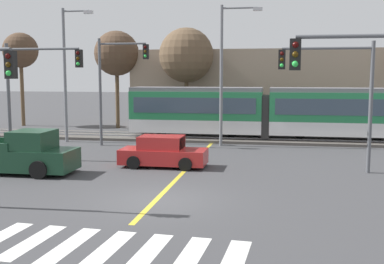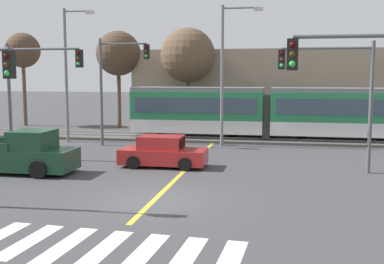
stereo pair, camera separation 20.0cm
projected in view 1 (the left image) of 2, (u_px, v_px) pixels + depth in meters
ground_plane at (155, 200)px, 17.25m from camera, size 200.00×200.00×0.00m
track_bed at (215, 138)px, 33.30m from camera, size 120.00×4.00×0.18m
rail_near at (214, 138)px, 32.58m from camera, size 120.00×0.08×0.10m
rail_far at (217, 135)px, 33.99m from camera, size 120.00×0.08×0.10m
light_rail_tram at (266, 111)px, 32.45m from camera, size 18.50×2.64×3.43m
crosswalk_stripe_1 at (32, 242)px, 12.99m from camera, size 0.72×2.83×0.01m
crosswalk_stripe_2 at (69, 245)px, 12.73m from camera, size 0.72×2.83×0.01m
crosswalk_stripe_3 at (108, 249)px, 12.47m from camera, size 0.72×2.83×0.01m
crosswalk_stripe_4 at (148, 252)px, 12.21m from camera, size 0.72×2.83×0.01m
crosswalk_stripe_5 at (190, 256)px, 11.96m from camera, size 0.72×2.83×0.01m
crosswalk_stripe_6 at (234, 260)px, 11.70m from camera, size 0.72×2.83×0.01m
lane_centre_line at (186, 169)px, 22.89m from camera, size 0.20×17.33×0.01m
sedan_crossing at (163, 153)px, 23.46m from camera, size 4.20×1.92×1.52m
pickup_truck at (19, 155)px, 21.90m from camera, size 5.42×2.27×1.98m
traffic_light_near_right at (375, 94)px, 13.55m from camera, size 3.75×0.38×5.95m
traffic_light_far_left at (115, 76)px, 29.90m from camera, size 3.25×0.38×6.71m
traffic_light_mid_right at (338, 84)px, 21.86m from camera, size 4.25×0.38×5.99m
traffic_light_mid_left at (33, 82)px, 24.93m from camera, size 4.25×0.38×6.10m
street_lamp_west at (67, 67)px, 31.64m from camera, size 2.13×0.28×8.77m
street_lamp_centre at (225, 66)px, 29.77m from camera, size 2.57×0.28×8.71m
bare_tree_far_west at (20, 51)px, 41.49m from camera, size 3.02×3.02×8.07m
bare_tree_west at (117, 54)px, 39.79m from camera, size 3.70×3.70×8.07m
bare_tree_east at (186, 55)px, 37.57m from camera, size 4.28×4.28×8.12m
building_backdrop_far at (272, 89)px, 40.85m from camera, size 23.23×6.00×6.51m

